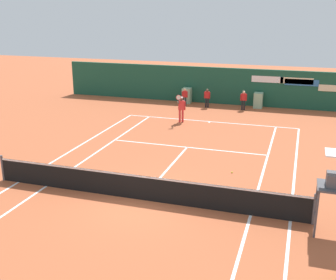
% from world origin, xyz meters
% --- Properties ---
extents(ground_plane, '(80.00, 80.00, 0.01)m').
position_xyz_m(ground_plane, '(-0.00, 0.58, 0.00)').
color(ground_plane, '#B25633').
extents(tennis_net, '(12.10, 0.10, 1.07)m').
position_xyz_m(tennis_net, '(0.00, 0.00, 0.51)').
color(tennis_net, '#4C4C51').
rests_on(tennis_net, ground_plane).
extents(sponsor_back_wall, '(25.00, 1.02, 2.63)m').
position_xyz_m(sponsor_back_wall, '(0.01, 16.97, 1.28)').
color(sponsor_back_wall, '#194C38').
rests_on(sponsor_back_wall, ground_plane).
extents(umpire_chair, '(1.00, 1.00, 2.65)m').
position_xyz_m(umpire_chair, '(6.49, -0.41, 1.70)').
color(umpire_chair, '#47474C').
rests_on(umpire_chair, ground_plane).
extents(player_on_baseline, '(0.49, 0.81, 1.82)m').
position_xyz_m(player_on_baseline, '(-1.64, 10.99, 0.96)').
color(player_on_baseline, red).
rests_on(player_on_baseline, ground_plane).
extents(ball_kid_right_post, '(0.44, 0.22, 1.34)m').
position_xyz_m(ball_kid_right_post, '(1.51, 15.44, 0.77)').
color(ball_kid_right_post, black).
rests_on(ball_kid_right_post, ground_plane).
extents(ball_kid_left_post, '(0.44, 0.19, 1.33)m').
position_xyz_m(ball_kid_left_post, '(-1.04, 15.44, 0.77)').
color(ball_kid_left_post, black).
rests_on(ball_kid_left_post, ground_plane).
extents(ball_kid_centre_post, '(0.42, 0.21, 1.27)m').
position_xyz_m(ball_kid_centre_post, '(-2.67, 15.44, 0.73)').
color(ball_kid_centre_post, black).
rests_on(ball_kid_centre_post, ground_plane).
extents(tennis_ball_by_sideline, '(0.07, 0.07, 0.07)m').
position_xyz_m(tennis_ball_by_sideline, '(2.75, 3.63, 0.03)').
color(tennis_ball_by_sideline, '#CCE033').
rests_on(tennis_ball_by_sideline, ground_plane).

